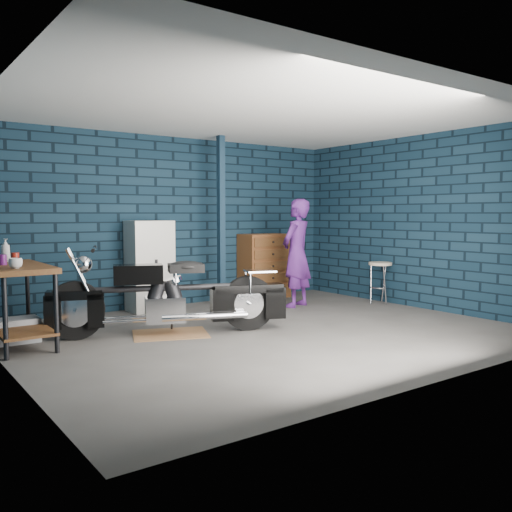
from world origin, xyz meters
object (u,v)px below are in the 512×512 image
Objects in this scene: workbench at (18,305)px; storage_bin at (18,330)px; tool_chest at (265,266)px; shop_stool at (380,283)px; person at (297,253)px; locker at (150,266)px; motorcycle at (170,290)px.

storage_bin is (0.02, 0.14, -0.32)m from workbench.
shop_stool is at bearing -54.44° from tool_chest.
person reaches higher than locker.
person is 4.23m from storage_bin.
person is 3.81× the size of storage_bin.
storage_bin is at bearing -167.01° from tool_chest.
workbench reaches higher than shop_stool.
locker is at bearing 27.85° from workbench.
motorcycle reaches higher than storage_bin.
motorcycle is 2.19× the size of tool_chest.
workbench is at bearing -152.15° from locker.
workbench is at bearing -165.37° from tool_chest.
tool_chest reaches higher than motorcycle.
motorcycle is 1.72m from locker.
shop_stool is (5.46, -0.49, -0.11)m from workbench.
person is 2.50× the size of shop_stool.
workbench is 0.82× the size of person.
motorcycle is at bearing -106.72° from locker.
tool_chest reaches higher than workbench.
tool_chest is (4.31, 1.12, 0.11)m from workbench.
workbench is 3.12× the size of storage_bin.
person reaches higher than tool_chest.
storage_bin is at bearing -154.88° from locker.
workbench is at bearing -98.38° from storage_bin.
workbench is at bearing 174.86° from shop_stool.
shop_stool is at bearing -25.86° from locker.
storage_bin is 0.33× the size of locker.
workbench is at bearing -18.85° from person.
workbench is 1.72m from motorcycle.
tool_chest is (2.18, 0.00, -0.12)m from locker.
locker is 2.00× the size of shop_stool.
person is at bearing -96.72° from tool_chest.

